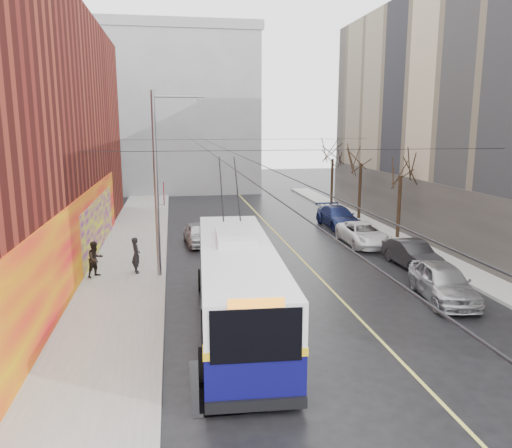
{
  "coord_description": "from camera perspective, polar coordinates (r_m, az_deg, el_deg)",
  "views": [
    {
      "loc": [
        -5.51,
        -14.11,
        7.41
      ],
      "look_at": [
        -1.83,
        7.86,
        2.98
      ],
      "focal_mm": 35.0,
      "sensor_mm": 36.0,
      "label": 1
    }
  ],
  "objects": [
    {
      "name": "ground",
      "position": [
        16.86,
        10.98,
        -15.04
      ],
      "size": [
        140.0,
        140.0,
        0.0
      ],
      "primitive_type": "plane",
      "color": "black",
      "rests_on": "ground"
    },
    {
      "name": "sidewalk_left",
      "position": [
        27.23,
        -14.45,
        -4.75
      ],
      "size": [
        4.0,
        60.0,
        0.15
      ],
      "primitive_type": "cube",
      "color": "gray",
      "rests_on": "ground"
    },
    {
      "name": "sidewalk_right",
      "position": [
        30.76,
        18.99,
        -3.18
      ],
      "size": [
        2.0,
        60.0,
        0.15
      ],
      "primitive_type": "cube",
      "color": "gray",
      "rests_on": "ground"
    },
    {
      "name": "lane_line",
      "position": [
        29.9,
        4.35,
        -3.13
      ],
      "size": [
        0.12,
        50.0,
        0.01
      ],
      "primitive_type": "cube",
      "color": "#BFB74C",
      "rests_on": "ground"
    },
    {
      "name": "building_far",
      "position": [
        59.12,
        -10.24,
        12.63
      ],
      "size": [
        20.5,
        12.1,
        18.0
      ],
      "color": "gray",
      "rests_on": "ground"
    },
    {
      "name": "streetlight_pole",
      "position": [
        24.25,
        -10.99,
        4.97
      ],
      "size": [
        2.65,
        0.6,
        9.0
      ],
      "color": "slate",
      "rests_on": "ground"
    },
    {
      "name": "catenary_wires",
      "position": [
        29.05,
        -3.68,
        8.93
      ],
      "size": [
        18.0,
        60.0,
        0.22
      ],
      "color": "black"
    },
    {
      "name": "tree_near",
      "position": [
        33.51,
        16.28,
        6.63
      ],
      "size": [
        3.2,
        3.2,
        6.4
      ],
      "color": "black",
      "rests_on": "ground"
    },
    {
      "name": "tree_mid",
      "position": [
        39.9,
        11.94,
        7.91
      ],
      "size": [
        3.2,
        3.2,
        6.68
      ],
      "color": "black",
      "rests_on": "ground"
    },
    {
      "name": "tree_far",
      "position": [
        46.49,
        8.78,
        8.32
      ],
      "size": [
        3.2,
        3.2,
        6.57
      ],
      "color": "black",
      "rests_on": "ground"
    },
    {
      "name": "puddle",
      "position": [
        15.27,
        -3.59,
        -17.78
      ],
      "size": [
        1.97,
        3.25,
        0.01
      ],
      "primitive_type": "cube",
      "color": "black",
      "rests_on": "ground"
    },
    {
      "name": "pigeons_flying",
      "position": [
        24.31,
        -2.48,
        9.17
      ],
      "size": [
        4.68,
        1.56,
        1.79
      ],
      "color": "slate"
    },
    {
      "name": "trolleybus",
      "position": [
        18.67,
        -2.13,
        -6.74
      ],
      "size": [
        3.42,
        12.63,
        5.93
      ],
      "rotation": [
        0.0,
        0.0,
        -0.05
      ],
      "color": "#0A0947",
      "rests_on": "ground"
    },
    {
      "name": "parked_car_a",
      "position": [
        22.97,
        20.6,
        -6.22
      ],
      "size": [
        2.56,
        4.92,
        1.6
      ],
      "primitive_type": "imported",
      "rotation": [
        0.0,
        0.0,
        -0.15
      ],
      "color": "#A6A7AB",
      "rests_on": "ground"
    },
    {
      "name": "parked_car_b",
      "position": [
        27.7,
        17.42,
        -3.3
      ],
      "size": [
        1.73,
        4.35,
        1.41
      ],
      "primitive_type": "imported",
      "rotation": [
        0.0,
        0.0,
        0.06
      ],
      "color": "#242326",
      "rests_on": "ground"
    },
    {
      "name": "parked_car_c",
      "position": [
        31.99,
        12.19,
        -1.12
      ],
      "size": [
        2.41,
        5.08,
        1.4
      ],
      "primitive_type": "imported",
      "rotation": [
        0.0,
        0.0,
        -0.02
      ],
      "color": "white",
      "rests_on": "ground"
    },
    {
      "name": "parked_car_d",
      "position": [
        37.28,
        9.35,
        0.81
      ],
      "size": [
        2.34,
        5.29,
        1.51
      ],
      "primitive_type": "imported",
      "rotation": [
        0.0,
        0.0,
        0.04
      ],
      "color": "navy",
      "rests_on": "ground"
    },
    {
      "name": "following_car",
      "position": [
        31.59,
        -6.63,
        -1.13
      ],
      "size": [
        1.99,
        4.13,
        1.36
      ],
      "primitive_type": "imported",
      "rotation": [
        0.0,
        0.0,
        0.1
      ],
      "color": "#B0B0B5",
      "rests_on": "ground"
    },
    {
      "name": "pedestrian_a",
      "position": [
        25.54,
        -13.54,
        -3.48
      ],
      "size": [
        0.6,
        0.76,
        1.81
      ],
      "primitive_type": "imported",
      "rotation": [
        0.0,
        0.0,
        1.86
      ],
      "color": "black",
      "rests_on": "sidewalk_left"
    },
    {
      "name": "pedestrian_b",
      "position": [
        25.45,
        -17.88,
        -3.83
      ],
      "size": [
        1.07,
        1.07,
        1.76
      ],
      "primitive_type": "imported",
      "rotation": [
        0.0,
        0.0,
        0.8
      ],
      "color": "black",
      "rests_on": "sidewalk_left"
    }
  ]
}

